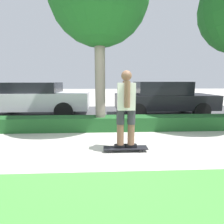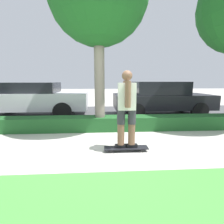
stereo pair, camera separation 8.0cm
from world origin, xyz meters
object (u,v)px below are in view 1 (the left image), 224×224
object	(u,v)px
skater_person	(126,108)
parked_car_middle	(163,98)
parked_car_front	(33,98)
skateboard	(125,148)

from	to	relation	value
skater_person	parked_car_middle	size ratio (longest dim) A/B	0.39
skater_person	parked_car_front	size ratio (longest dim) A/B	0.35
parked_car_front	parked_car_middle	distance (m)	5.58
skateboard	parked_car_middle	xyz separation A→B (m)	(2.11, 3.93, 0.71)
skater_person	parked_car_front	distance (m)	5.26
skateboard	parked_car_middle	bearing A→B (deg)	61.79
skateboard	parked_car_middle	distance (m)	4.52
skateboard	skater_person	world-z (taller)	skater_person
skateboard	skater_person	xyz separation A→B (m)	(0.00, -0.00, 0.89)
skater_person	skateboard	bearing A→B (deg)	153.43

